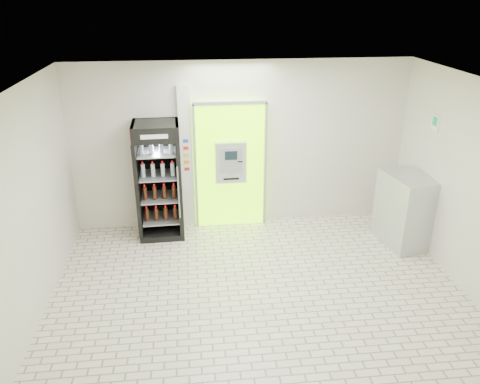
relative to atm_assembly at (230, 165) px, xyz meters
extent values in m
plane|color=beige|center=(0.20, -2.41, -1.17)|extent=(6.00, 6.00, 0.00)
plane|color=silver|center=(0.20, 0.09, 0.33)|extent=(6.00, 0.00, 6.00)
plane|color=silver|center=(0.20, -4.91, 0.33)|extent=(6.00, 0.00, 6.00)
plane|color=silver|center=(-2.80, -2.41, 0.33)|extent=(0.00, 5.00, 5.00)
plane|color=silver|center=(3.20, -2.41, 0.33)|extent=(0.00, 5.00, 5.00)
plane|color=white|center=(0.20, -2.41, 1.83)|extent=(6.00, 6.00, 0.00)
cube|color=#8FFF00|center=(0.00, 0.02, -0.02)|extent=(1.20, 0.12, 2.30)
cube|color=gray|center=(0.00, -0.05, 1.13)|extent=(1.28, 0.04, 0.06)
cube|color=gray|center=(-0.63, -0.05, -0.02)|extent=(0.04, 0.04, 2.30)
cube|color=gray|center=(0.63, -0.05, -0.02)|extent=(0.04, 0.04, 2.30)
cube|color=black|center=(0.10, -0.04, -0.67)|extent=(0.62, 0.01, 0.67)
cube|color=black|center=(-0.34, -0.04, 0.81)|extent=(0.22, 0.01, 0.18)
cube|color=#B0B2B8|center=(0.00, -0.09, 0.08)|extent=(0.55, 0.12, 0.75)
cube|color=black|center=(0.00, -0.16, 0.23)|extent=(0.22, 0.01, 0.16)
cube|color=gray|center=(0.00, -0.16, -0.05)|extent=(0.16, 0.01, 0.12)
cube|color=black|center=(0.16, -0.16, 0.11)|extent=(0.09, 0.01, 0.02)
cube|color=black|center=(0.00, -0.16, -0.21)|extent=(0.28, 0.01, 0.03)
cube|color=silver|center=(-0.78, 0.04, 0.13)|extent=(0.22, 0.10, 2.60)
cube|color=#193FB2|center=(-0.78, -0.02, 0.48)|extent=(0.09, 0.01, 0.06)
cube|color=red|center=(-0.78, -0.02, 0.35)|extent=(0.09, 0.01, 0.06)
cube|color=yellow|center=(-0.78, -0.02, 0.22)|extent=(0.09, 0.01, 0.06)
cube|color=orange|center=(-0.78, -0.02, 0.09)|extent=(0.09, 0.01, 0.06)
cube|color=red|center=(-0.78, -0.02, -0.04)|extent=(0.09, 0.01, 0.06)
cube|color=black|center=(-1.26, -0.27, -0.14)|extent=(0.79, 0.72, 2.06)
cube|color=black|center=(-1.26, 0.05, -0.14)|extent=(0.77, 0.08, 2.06)
cube|color=red|center=(-1.26, -0.62, 0.75)|extent=(0.76, 0.03, 0.25)
cube|color=white|center=(-1.26, -0.63, 0.75)|extent=(0.43, 0.02, 0.07)
cube|color=black|center=(-1.26, -0.27, -1.12)|extent=(0.79, 0.72, 0.10)
cylinder|color=gray|center=(-0.93, -0.64, -0.23)|extent=(0.02, 0.02, 0.93)
cube|color=gray|center=(-1.26, -0.27, -0.86)|extent=(0.67, 0.62, 0.02)
cube|color=gray|center=(-1.26, -0.27, -0.45)|extent=(0.67, 0.62, 0.02)
cube|color=gray|center=(-1.26, -0.27, -0.04)|extent=(0.67, 0.62, 0.02)
cube|color=gray|center=(-1.26, -0.27, 0.37)|extent=(0.67, 0.62, 0.02)
cube|color=#B0B2B8|center=(2.88, -1.06, -0.55)|extent=(0.78, 1.03, 1.25)
cube|color=gray|center=(2.56, -1.06, -0.48)|extent=(0.16, 0.91, 0.01)
cube|color=white|center=(3.19, -1.01, 0.95)|extent=(0.02, 0.22, 0.26)
cube|color=#0C8741|center=(3.18, -1.01, 0.98)|extent=(0.00, 0.14, 0.14)
camera|label=1|loc=(-0.69, -7.87, 2.91)|focal=35.00mm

